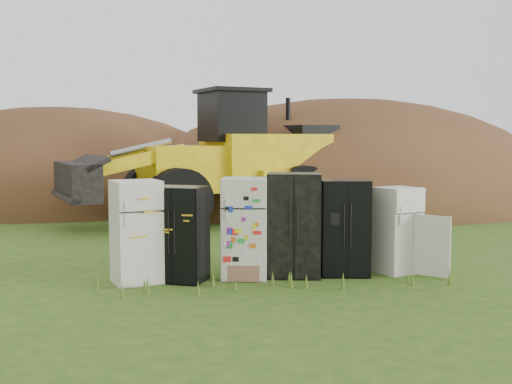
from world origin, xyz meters
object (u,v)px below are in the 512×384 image
Objects in this scene: fridge_sticker at (245,228)px; wheel_loader at (201,157)px; fridge_dark_mid at (294,225)px; fridge_black_side at (180,234)px; fridge_leftmost at (136,232)px; fridge_open_door at (397,230)px; fridge_black_right at (345,227)px.

fridge_sticker is 7.46m from wheel_loader.
fridge_black_side is at bearing -164.41° from fridge_dark_mid.
wheel_loader is at bearing 61.54° from fridge_leftmost.
fridge_open_door is (2.90, 0.01, -0.10)m from fridge_sticker.
fridge_dark_mid reaches higher than fridge_sticker.
fridge_black_side is 3.03m from fridge_black_right.
fridge_black_side is at bearing -16.20° from fridge_leftmost.
fridge_sticker is (1.17, 0.07, 0.07)m from fridge_black_side.
wheel_loader reaches higher than fridge_sticker.
fridge_leftmost is 0.99× the size of fridge_sticker.
fridge_black_right reaches higher than fridge_black_side.
fridge_black_side is 0.95× the size of fridge_black_right.
fridge_black_right is 7.78m from wheel_loader.
fridge_black_right is 1.04m from fridge_open_door.
fridge_black_side is 0.21× the size of wheel_loader.
fridge_leftmost is 3.80m from fridge_black_right.
fridge_dark_mid is 7.53m from wheel_loader.
fridge_open_door is 0.20× the size of wheel_loader.
fridge_leftmost is 0.77m from fridge_black_side.
fridge_open_door is (1.03, 0.05, -0.08)m from fridge_black_right.
fridge_dark_mid is at bearing -14.08° from fridge_leftmost.
fridge_leftmost is at bearing -168.91° from fridge_black_right.
wheel_loader reaches higher than fridge_open_door.
fridge_leftmost is at bearing -155.77° from fridge_black_side.
fridge_sticker is at bearing -170.51° from fridge_black_right.
fridge_black_right is at bearing 25.54° from fridge_black_side.
fridge_dark_mid is at bearing -97.85° from wheel_loader.
fridge_black_side is at bearing -164.35° from fridge_sticker.
wheel_loader reaches higher than fridge_black_side.
fridge_dark_mid reaches higher than fridge_open_door.
fridge_black_side is at bearing -168.65° from fridge_black_right.
fridge_sticker reaches higher than fridge_open_door.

